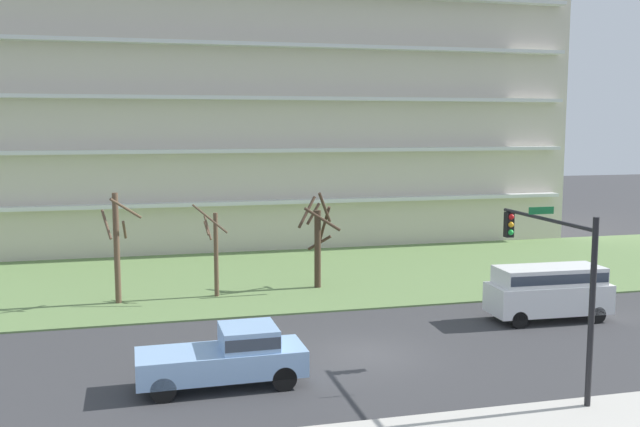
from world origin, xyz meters
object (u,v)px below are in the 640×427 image
(tree_far_left, at_px, (117,245))
(pickup_blue_center_left, at_px, (229,356))
(traffic_signal_mast, at_px, (557,266))
(van_white_near_left, at_px, (549,289))
(tree_left, at_px, (215,250))
(tree_center, at_px, (318,239))

(tree_far_left, height_order, pickup_blue_center_left, tree_far_left)
(tree_far_left, xyz_separation_m, traffic_signal_mast, (13.88, -14.50, 1.13))
(pickup_blue_center_left, bearing_deg, van_white_near_left, 16.40)
(tree_far_left, relative_size, van_white_near_left, 1.01)
(tree_far_left, relative_size, tree_left, 1.13)
(tree_left, relative_size, tree_center, 0.93)
(tree_far_left, height_order, van_white_near_left, tree_far_left)
(tree_far_left, bearing_deg, tree_center, 5.28)
(traffic_signal_mast, bearing_deg, tree_left, 122.43)
(tree_far_left, relative_size, traffic_signal_mast, 0.91)
(tree_left, relative_size, traffic_signal_mast, 0.81)
(tree_center, relative_size, van_white_near_left, 0.96)
(tree_center, height_order, pickup_blue_center_left, tree_center)
(tree_left, xyz_separation_m, traffic_signal_mast, (9.33, -14.68, 1.61))
(van_white_near_left, distance_m, pickup_blue_center_left, 15.09)
(tree_left, distance_m, traffic_signal_mast, 17.47)
(tree_center, xyz_separation_m, pickup_blue_center_left, (-6.13, -12.70, -1.58))
(van_white_near_left, bearing_deg, tree_center, -42.75)
(tree_far_left, relative_size, pickup_blue_center_left, 0.98)
(tree_center, relative_size, pickup_blue_center_left, 0.93)
(tree_left, height_order, tree_center, tree_center)
(tree_far_left, distance_m, tree_left, 4.58)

